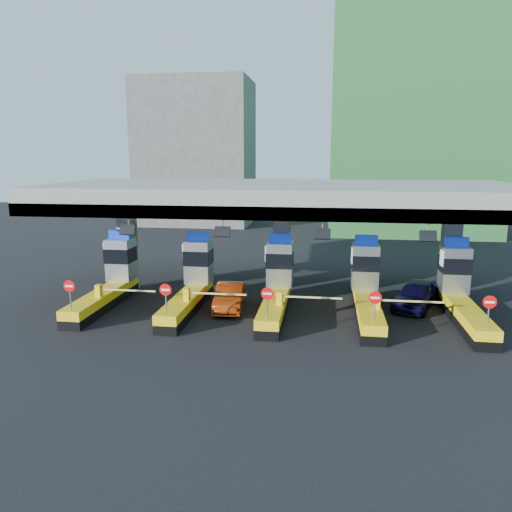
# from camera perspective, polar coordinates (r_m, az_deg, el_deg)

# --- Properties ---
(ground) EXTENTS (120.00, 120.00, 0.00)m
(ground) POSITION_cam_1_polar(r_m,az_deg,el_deg) (28.73, 2.37, -6.16)
(ground) COLOR black
(ground) RESTS_ON ground
(toll_canopy) EXTENTS (28.00, 12.09, 7.00)m
(toll_canopy) POSITION_cam_1_polar(r_m,az_deg,el_deg) (30.35, 3.01, 6.60)
(toll_canopy) COLOR slate
(toll_canopy) RESTS_ON ground
(toll_lane_far_left) EXTENTS (4.43, 8.00, 4.16)m
(toll_lane_far_left) POSITION_cam_1_polar(r_m,az_deg,el_deg) (31.16, -16.19, -2.54)
(toll_lane_far_left) COLOR black
(toll_lane_far_left) RESTS_ON ground
(toll_lane_left) EXTENTS (4.43, 8.00, 4.16)m
(toll_lane_left) POSITION_cam_1_polar(r_m,az_deg,el_deg) (29.49, -7.27, -2.96)
(toll_lane_left) COLOR black
(toll_lane_left) RESTS_ON ground
(toll_lane_center) EXTENTS (4.43, 8.00, 4.16)m
(toll_lane_center) POSITION_cam_1_polar(r_m,az_deg,el_deg) (28.60, 2.46, -3.32)
(toll_lane_center) COLOR black
(toll_lane_center) RESTS_ON ground
(toll_lane_right) EXTENTS (4.43, 8.00, 4.16)m
(toll_lane_right) POSITION_cam_1_polar(r_m,az_deg,el_deg) (28.58, 12.50, -3.60)
(toll_lane_right) COLOR black
(toll_lane_right) RESTS_ON ground
(toll_lane_far_right) EXTENTS (4.43, 8.00, 4.16)m
(toll_lane_far_right) POSITION_cam_1_polar(r_m,az_deg,el_deg) (29.42, 22.27, -3.77)
(toll_lane_far_right) COLOR black
(toll_lane_far_right) RESTS_ON ground
(bg_building_scaffold) EXTENTS (18.00, 12.00, 28.00)m
(bg_building_scaffold) POSITION_cam_1_polar(r_m,az_deg,el_deg) (60.23, 17.62, 15.97)
(bg_building_scaffold) COLOR #1E5926
(bg_building_scaffold) RESTS_ON ground
(bg_building_concrete) EXTENTS (14.00, 10.00, 18.00)m
(bg_building_concrete) POSITION_cam_1_polar(r_m,az_deg,el_deg) (65.42, -6.86, 11.61)
(bg_building_concrete) COLOR #4C4C49
(bg_building_concrete) RESTS_ON ground
(van) EXTENTS (3.61, 5.04, 1.60)m
(van) POSITION_cam_1_polar(r_m,az_deg,el_deg) (30.26, 17.81, -4.22)
(van) COLOR black
(van) RESTS_ON ground
(red_car) EXTENTS (1.91, 4.49, 1.44)m
(red_car) POSITION_cam_1_polar(r_m,az_deg,el_deg) (28.72, -3.02, -4.67)
(red_car) COLOR maroon
(red_car) RESTS_ON ground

